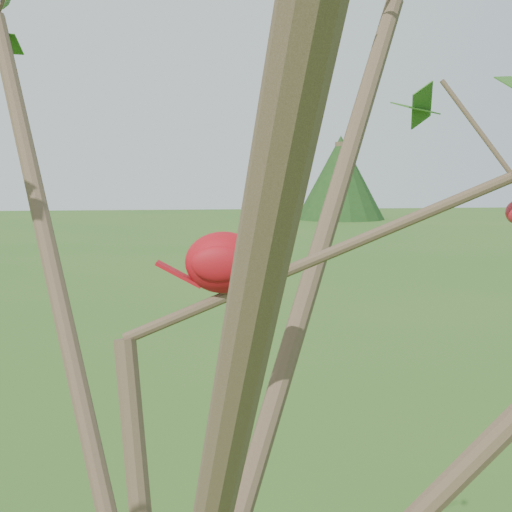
# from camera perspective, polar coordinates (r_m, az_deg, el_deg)

# --- Properties ---
(crabapple_tree) EXTENTS (2.35, 2.05, 2.95)m
(crabapple_tree) POSITION_cam_1_polar(r_m,az_deg,el_deg) (0.98, -6.65, 1.64)
(crabapple_tree) COLOR #3C2D20
(crabapple_tree) RESTS_ON ground
(cardinal) EXTENTS (0.20, 0.11, 0.14)m
(cardinal) POSITION_cam_1_polar(r_m,az_deg,el_deg) (1.10, -2.27, -0.25)
(cardinal) COLOR #A60E11
(cardinal) RESTS_ON ground
(distant_trees) EXTENTS (39.94, 15.70, 3.80)m
(distant_trees) POSITION_cam_1_polar(r_m,az_deg,el_deg) (27.08, -8.97, 5.52)
(distant_trees) COLOR #3C2D20
(distant_trees) RESTS_ON ground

